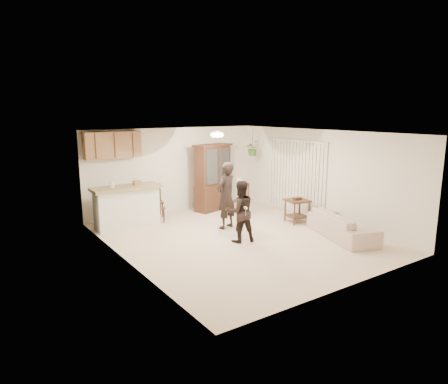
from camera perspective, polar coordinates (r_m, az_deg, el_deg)
floor at (r=9.62m, az=2.02°, el=-6.56°), size 6.50×6.50×0.00m
ceiling at (r=9.16m, az=2.13°, el=8.48°), size 5.50×6.50×0.02m
wall_back at (r=12.04m, az=-7.12°, el=3.15°), size 5.50×0.02×2.50m
wall_front at (r=7.02m, az=17.99°, el=-3.34°), size 5.50×0.02×2.50m
wall_left at (r=8.02m, az=-13.98°, el=-1.30°), size 0.02×6.50×2.50m
wall_right at (r=11.13m, az=13.57°, el=2.23°), size 0.02×6.50×2.50m
breakfast_bar at (r=10.64m, az=-13.68°, el=-2.31°), size 1.60×0.55×1.00m
bar_top at (r=10.53m, az=-13.82°, el=0.60°), size 1.75×0.70×0.08m
upper_cabinets at (r=11.05m, az=-15.65°, el=6.51°), size 1.50×0.34×0.70m
vertical_blinds at (r=11.74m, az=10.17°, el=2.10°), size 0.06×2.30×2.10m
ceiling_fixture at (r=10.26m, az=-0.98°, el=8.25°), size 0.36×0.36×0.20m
hanging_plant at (r=12.50m, az=4.10°, el=6.28°), size 0.43×0.37×0.48m
plant_cord at (r=12.47m, az=4.12°, el=7.76°), size 0.01×0.01×0.65m
sofa at (r=9.95m, az=16.54°, el=-4.22°), size 1.28×2.01×0.73m
adult at (r=10.19m, az=0.30°, el=-0.28°), size 0.76×0.61×1.80m
child at (r=9.17m, az=2.30°, el=-3.06°), size 0.76×0.66×1.35m
china_hutch at (r=12.10m, az=-1.61°, el=2.03°), size 1.36×0.80×2.01m
side_table at (r=11.02m, az=10.37°, el=-2.62°), size 0.67×0.67×0.70m
chair_bar at (r=10.96m, az=-9.83°, el=-3.05°), size 0.50×0.50×0.92m
chair_hutch_left at (r=11.64m, az=-9.76°, el=-2.18°), size 0.50×0.50×0.93m
chair_hutch_right at (r=11.78m, az=2.43°, el=-1.89°), size 0.56×0.56×0.91m
controller_adult at (r=9.88m, az=2.14°, el=1.79°), size 0.09×0.16×0.05m
controller_child at (r=8.82m, az=3.12°, el=-2.28°), size 0.07×0.13×0.04m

